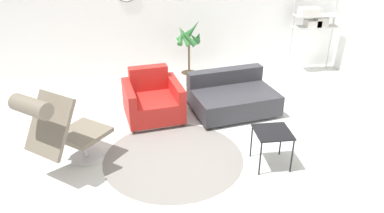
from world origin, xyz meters
The scene contains 9 objects.
ground_plane centered at (0.00, 0.00, 0.00)m, with size 12.00×12.00×0.00m, color silver.
wall_back centered at (0.00, 3.14, 1.40)m, with size 12.00×0.09×2.80m.
round_rug centered at (-0.21, -0.02, 0.00)m, with size 1.86×1.86×0.01m.
lounge_chair centered at (-1.57, -0.12, 0.66)m, with size 1.05×1.14×1.14m.
armchair_red centered at (-0.43, 1.16, 0.28)m, with size 0.98×0.96×0.77m.
couch_low centered at (0.87, 1.24, 0.23)m, with size 1.47×1.18×0.62m.
side_table centered at (1.02, -0.31, 0.44)m, with size 0.44×0.44×0.49m.
potted_plant centered at (0.30, 2.47, 0.54)m, with size 0.50×0.51×1.24m.
shelf_unit centered at (2.83, 2.80, 1.09)m, with size 0.91×0.28×1.83m.
Camera 1 is at (-0.49, -4.16, 2.85)m, focal length 35.00 mm.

